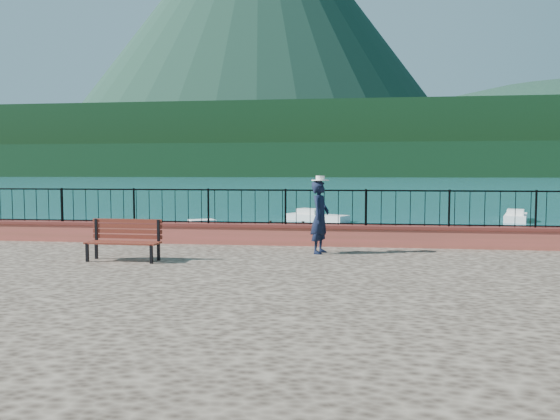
% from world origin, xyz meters
% --- Properties ---
extents(ground, '(2000.00, 2000.00, 0.00)m').
position_xyz_m(ground, '(0.00, 0.00, 0.00)').
color(ground, '#19596B').
rests_on(ground, ground).
extents(parapet, '(28.00, 0.46, 0.58)m').
position_xyz_m(parapet, '(0.00, 3.70, 1.49)').
color(parapet, '#C14B45').
rests_on(parapet, promenade).
extents(railing, '(27.00, 0.05, 0.95)m').
position_xyz_m(railing, '(0.00, 3.70, 2.25)').
color(railing, black).
rests_on(railing, parapet).
extents(dock, '(2.00, 16.00, 0.30)m').
position_xyz_m(dock, '(-2.00, 12.00, 0.15)').
color(dock, '#2D231C').
rests_on(dock, ground).
extents(far_forest, '(900.00, 60.00, 18.00)m').
position_xyz_m(far_forest, '(0.00, 300.00, 9.00)').
color(far_forest, black).
rests_on(far_forest, ground).
extents(foothills, '(900.00, 120.00, 44.00)m').
position_xyz_m(foothills, '(0.00, 360.00, 22.00)').
color(foothills, black).
rests_on(foothills, ground).
extents(volcano, '(560.00, 560.00, 380.00)m').
position_xyz_m(volcano, '(-120.00, 700.00, 190.00)').
color(volcano, '#142D23').
rests_on(volcano, ground).
extents(park_bench, '(1.71, 0.61, 0.94)m').
position_xyz_m(park_bench, '(-3.65, 0.54, 1.49)').
color(park_bench, black).
rests_on(park_bench, promenade).
extents(person, '(0.60, 0.76, 1.82)m').
position_xyz_m(person, '(0.74, 2.29, 2.11)').
color(person, black).
rests_on(person, promenade).
extents(hat, '(0.44, 0.44, 0.12)m').
position_xyz_m(hat, '(0.74, 2.29, 3.08)').
color(hat, white).
rests_on(hat, person).
extents(boat_0, '(3.84, 2.32, 0.80)m').
position_xyz_m(boat_0, '(-4.53, 9.25, 0.40)').
color(boat_0, silver).
rests_on(boat_0, ground).
extents(boat_1, '(3.73, 1.61, 0.80)m').
position_xyz_m(boat_1, '(6.46, 10.89, 0.40)').
color(boat_1, white).
rests_on(boat_1, ground).
extents(boat_2, '(4.34, 3.33, 0.80)m').
position_xyz_m(boat_2, '(4.36, 13.97, 0.40)').
color(boat_2, silver).
rests_on(boat_2, ground).
extents(boat_3, '(3.75, 2.93, 0.80)m').
position_xyz_m(boat_3, '(-5.61, 15.98, 0.40)').
color(boat_3, silver).
rests_on(boat_3, ground).
extents(boat_4, '(4.30, 3.20, 0.80)m').
position_xyz_m(boat_4, '(-0.74, 24.32, 0.40)').
color(boat_4, silver).
rests_on(boat_4, ground).
extents(boat_5, '(2.49, 4.31, 0.80)m').
position_xyz_m(boat_5, '(12.20, 26.15, 0.40)').
color(boat_5, white).
rests_on(boat_5, ground).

